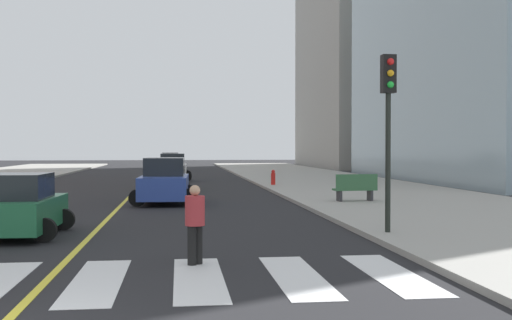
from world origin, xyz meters
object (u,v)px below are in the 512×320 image
(car_blue_sixth, at_px, (164,182))
(pedestrian_crossing, at_px, (195,221))
(car_green_fourth, at_px, (21,207))
(traffic_light_near_corner, at_px, (388,107))
(park_bench, at_px, (355,188))
(fire_hydrant, at_px, (273,178))
(car_white_third, at_px, (173,168))
(car_yellow_fifth, at_px, (166,175))
(car_gray_second, at_px, (170,162))

(car_blue_sixth, height_order, pedestrian_crossing, car_blue_sixth)
(car_green_fourth, height_order, car_blue_sixth, car_blue_sixth)
(traffic_light_near_corner, distance_m, park_bench, 9.98)
(car_blue_sixth, xyz_separation_m, park_bench, (7.87, -1.64, -0.21))
(car_blue_sixth, relative_size, fire_hydrant, 4.93)
(car_white_third, height_order, car_yellow_fifth, car_white_third)
(car_blue_sixth, distance_m, park_bench, 8.04)
(car_yellow_fifth, distance_m, park_bench, 12.94)
(car_gray_second, xyz_separation_m, car_yellow_fifth, (0.16, -27.92, -0.03))
(park_bench, bearing_deg, car_blue_sixth, 73.33)
(car_yellow_fifth, distance_m, traffic_light_near_corner, 20.73)
(pedestrian_crossing, bearing_deg, fire_hydrant, 35.36)
(park_bench, height_order, fire_hydrant, park_bench)
(car_green_fourth, relative_size, pedestrian_crossing, 2.36)
(car_gray_second, distance_m, pedestrian_crossing, 50.80)
(car_white_third, relative_size, car_green_fourth, 1.14)
(car_yellow_fifth, bearing_deg, car_blue_sixth, 88.76)
(car_white_third, bearing_deg, fire_hydrant, 127.43)
(car_white_third, xyz_separation_m, car_green_fourth, (-3.77, -27.80, -0.11))
(car_gray_second, distance_m, car_blue_sixth, 36.49)
(car_yellow_fifth, xyz_separation_m, fire_hydrant, (6.26, 1.44, -0.25))
(car_gray_second, distance_m, park_bench, 38.98)
(car_gray_second, relative_size, fire_hydrant, 4.70)
(car_gray_second, bearing_deg, car_yellow_fifth, 87.66)
(car_white_third, height_order, pedestrian_crossing, car_white_third)
(car_white_third, bearing_deg, car_green_fourth, 83.39)
(traffic_light_near_corner, distance_m, fire_hydrant, 21.27)
(car_green_fourth, bearing_deg, traffic_light_near_corner, -6.73)
(pedestrian_crossing, bearing_deg, car_blue_sixth, 51.25)
(traffic_light_near_corner, height_order, fire_hydrant, traffic_light_near_corner)
(traffic_light_near_corner, relative_size, pedestrian_crossing, 2.88)
(car_gray_second, relative_size, car_blue_sixth, 0.95)
(pedestrian_crossing, bearing_deg, car_yellow_fifth, 50.08)
(car_green_fourth, distance_m, park_bench, 13.98)
(car_yellow_fifth, xyz_separation_m, pedestrian_crossing, (1.01, -22.86, 0.06))
(car_blue_sixth, bearing_deg, car_green_fourth, 71.76)
(car_gray_second, relative_size, pedestrian_crossing, 2.58)
(car_gray_second, distance_m, traffic_light_near_corner, 48.04)
(car_yellow_fifth, bearing_deg, traffic_light_near_corner, 105.57)
(car_blue_sixth, distance_m, pedestrian_crossing, 14.33)
(car_blue_sixth, distance_m, traffic_light_near_corner, 12.87)
(car_green_fourth, xyz_separation_m, fire_hydrant, (9.76, 19.66, -0.21))
(car_yellow_fifth, relative_size, car_blue_sixth, 0.92)
(park_bench, relative_size, fire_hydrant, 2.07)
(park_bench, xyz_separation_m, fire_hydrant, (-1.69, 11.65, -0.11))
(car_blue_sixth, height_order, traffic_light_near_corner, traffic_light_near_corner)
(car_green_fourth, height_order, pedestrian_crossing, car_green_fourth)
(car_white_third, xyz_separation_m, pedestrian_crossing, (0.73, -32.45, -0.01))
(traffic_light_near_corner, height_order, pedestrian_crossing, traffic_light_near_corner)
(car_gray_second, height_order, park_bench, car_gray_second)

